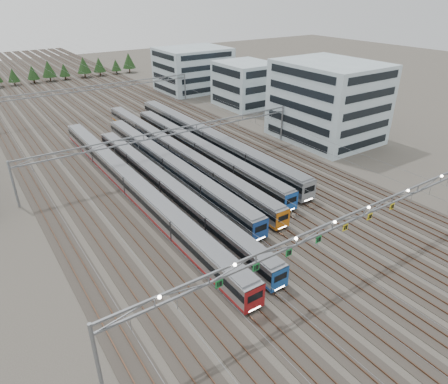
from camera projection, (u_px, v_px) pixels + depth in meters
ground at (325, 276)px, 49.16m from camera, size 400.00×400.00×0.00m
track_bed at (81, 98)px, 121.99m from camera, size 54.00×260.00×5.42m
train_a at (132, 185)px, 67.12m from camera, size 2.76×67.25×3.59m
train_b at (167, 188)px, 66.38m from camera, size 2.58×56.87×3.36m
train_c at (170, 165)px, 74.31m from camera, size 2.77×54.21×3.61m
train_d at (175, 151)px, 81.32m from camera, size 2.61×66.04×3.39m
train_e at (201, 150)px, 81.49m from camera, size 2.74×54.25×3.57m
train_f at (209, 139)px, 86.48m from camera, size 3.08×60.57×4.02m
gantry_near at (333, 228)px, 45.80m from camera, size 56.36×0.61×8.08m
gantry_mid at (171, 137)px, 75.64m from camera, size 56.36×0.36×8.00m
gantry_far at (95, 91)px, 108.72m from camera, size 56.36×0.36×8.00m
depot_bldg_south at (328, 102)px, 89.83m from camera, size 18.00×22.00×17.32m
depot_bldg_mid at (245, 84)px, 116.55m from camera, size 14.00×16.00×12.54m
depot_bldg_north at (193, 69)px, 134.00m from camera, size 22.00×18.00×13.87m
treeline at (30, 72)px, 144.51m from camera, size 81.20×5.60×7.02m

